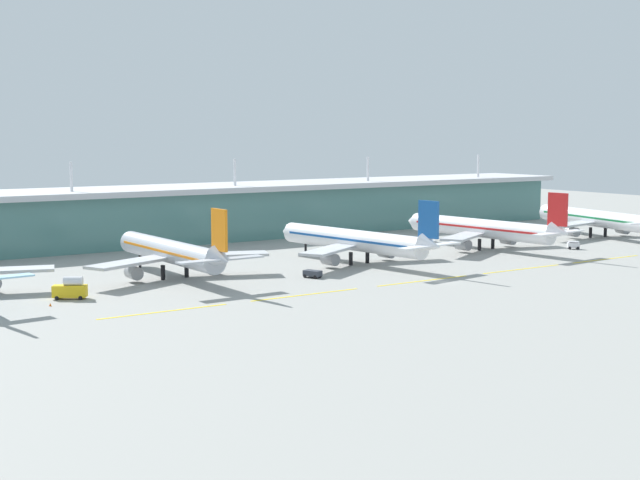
{
  "coord_description": "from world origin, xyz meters",
  "views": [
    {
      "loc": [
        -141.55,
        -159.41,
        35.47
      ],
      "look_at": [
        -9.95,
        38.69,
        7.0
      ],
      "focal_mm": 49.66,
      "sensor_mm": 36.0,
      "label": 1
    }
  ],
  "objects_px": {
    "safety_cone_left_wingtip": "(50,305)",
    "airliner_center": "(356,240)",
    "pushback_tug": "(313,273)",
    "airliner_far_middle": "(483,229)",
    "airliner_near_middle": "(172,252)",
    "fuel_truck": "(71,289)",
    "baggage_cart": "(573,245)",
    "airliner_farthest": "(596,218)"
  },
  "relations": [
    {
      "from": "baggage_cart",
      "to": "airliner_farthest",
      "type": "bearing_deg",
      "value": 29.22
    },
    {
      "from": "pushback_tug",
      "to": "safety_cone_left_wingtip",
      "type": "xyz_separation_m",
      "value": [
        -65.4,
        -0.51,
        -0.75
      ]
    },
    {
      "from": "airliner_near_middle",
      "to": "airliner_farthest",
      "type": "distance_m",
      "value": 159.16
    },
    {
      "from": "safety_cone_left_wingtip",
      "to": "baggage_cart",
      "type": "bearing_deg",
      "value": 0.65
    },
    {
      "from": "airliner_center",
      "to": "baggage_cart",
      "type": "bearing_deg",
      "value": -9.39
    },
    {
      "from": "airliner_center",
      "to": "airliner_farthest",
      "type": "height_order",
      "value": "same"
    },
    {
      "from": "safety_cone_left_wingtip",
      "to": "fuel_truck",
      "type": "bearing_deg",
      "value": 41.95
    },
    {
      "from": "fuel_truck",
      "to": "safety_cone_left_wingtip",
      "type": "bearing_deg",
      "value": -138.05
    },
    {
      "from": "airliner_farthest",
      "to": "baggage_cart",
      "type": "height_order",
      "value": "airliner_farthest"
    },
    {
      "from": "baggage_cart",
      "to": "safety_cone_left_wingtip",
      "type": "height_order",
      "value": "baggage_cart"
    },
    {
      "from": "airliner_near_middle",
      "to": "pushback_tug",
      "type": "distance_m",
      "value": 35.3
    },
    {
      "from": "safety_cone_left_wingtip",
      "to": "airliner_near_middle",
      "type": "bearing_deg",
      "value": 28.64
    },
    {
      "from": "airliner_center",
      "to": "airliner_far_middle",
      "type": "distance_m",
      "value": 51.09
    },
    {
      "from": "fuel_truck",
      "to": "baggage_cart",
      "type": "distance_m",
      "value": 156.99
    },
    {
      "from": "baggage_cart",
      "to": "safety_cone_left_wingtip",
      "type": "bearing_deg",
      "value": -179.35
    },
    {
      "from": "fuel_truck",
      "to": "airliner_center",
      "type": "bearing_deg",
      "value": 6.02
    },
    {
      "from": "baggage_cart",
      "to": "safety_cone_left_wingtip",
      "type": "relative_size",
      "value": 5.67
    },
    {
      "from": "airliner_center",
      "to": "airliner_farthest",
      "type": "xyz_separation_m",
      "value": [
        107.06,
        5.8,
        0.0
      ]
    },
    {
      "from": "airliner_near_middle",
      "to": "airliner_farthest",
      "type": "xyz_separation_m",
      "value": [
        159.16,
        0.14,
        0.01
      ]
    },
    {
      "from": "safety_cone_left_wingtip",
      "to": "airliner_center",
      "type": "bearing_deg",
      "value": 9.12
    },
    {
      "from": "airliner_near_middle",
      "to": "fuel_truck",
      "type": "height_order",
      "value": "airliner_near_middle"
    },
    {
      "from": "airliner_farthest",
      "to": "safety_cone_left_wingtip",
      "type": "bearing_deg",
      "value": -174.16
    },
    {
      "from": "safety_cone_left_wingtip",
      "to": "airliner_farthest",
      "type": "bearing_deg",
      "value": 5.84
    },
    {
      "from": "airliner_farthest",
      "to": "fuel_truck",
      "type": "bearing_deg",
      "value": -175.63
    },
    {
      "from": "airliner_near_middle",
      "to": "airliner_far_middle",
      "type": "height_order",
      "value": "same"
    },
    {
      "from": "airliner_center",
      "to": "pushback_tug",
      "type": "bearing_deg",
      "value": -149.31
    },
    {
      "from": "baggage_cart",
      "to": "fuel_truck",
      "type": "bearing_deg",
      "value": 178.66
    },
    {
      "from": "fuel_truck",
      "to": "airliner_far_middle",
      "type": "bearing_deg",
      "value": 5.1
    },
    {
      "from": "safety_cone_left_wingtip",
      "to": "airliner_far_middle",
      "type": "bearing_deg",
      "value": 7.11
    },
    {
      "from": "airliner_farthest",
      "to": "safety_cone_left_wingtip",
      "type": "xyz_separation_m",
      "value": [
        -195.52,
        -20.0,
        -6.1
      ]
    },
    {
      "from": "airliner_farthest",
      "to": "fuel_truck",
      "type": "relative_size",
      "value": 8.39
    },
    {
      "from": "airliner_farthest",
      "to": "fuel_truck",
      "type": "xyz_separation_m",
      "value": [
        -189.39,
        -14.49,
        -4.19
      ]
    },
    {
      "from": "airliner_far_middle",
      "to": "airliner_near_middle",
      "type": "bearing_deg",
      "value": 178.64
    },
    {
      "from": "airliner_far_middle",
      "to": "airliner_farthest",
      "type": "height_order",
      "value": "same"
    },
    {
      "from": "airliner_far_middle",
      "to": "airliner_farthest",
      "type": "xyz_separation_m",
      "value": [
        56.06,
        2.6,
        -0.0
      ]
    },
    {
      "from": "baggage_cart",
      "to": "airliner_center",
      "type": "bearing_deg",
      "value": 170.61
    },
    {
      "from": "airliner_center",
      "to": "baggage_cart",
      "type": "distance_m",
      "value": 75.81
    },
    {
      "from": "airliner_near_middle",
      "to": "safety_cone_left_wingtip",
      "type": "bearing_deg",
      "value": -151.36
    },
    {
      "from": "airliner_farthest",
      "to": "pushback_tug",
      "type": "xyz_separation_m",
      "value": [
        -130.12,
        -19.49,
        -5.35
      ]
    },
    {
      "from": "airliner_center",
      "to": "pushback_tug",
      "type": "distance_m",
      "value": 27.35
    },
    {
      "from": "airliner_near_middle",
      "to": "pushback_tug",
      "type": "relative_size",
      "value": 11.79
    },
    {
      "from": "airliner_center",
      "to": "pushback_tug",
      "type": "height_order",
      "value": "airliner_center"
    }
  ]
}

